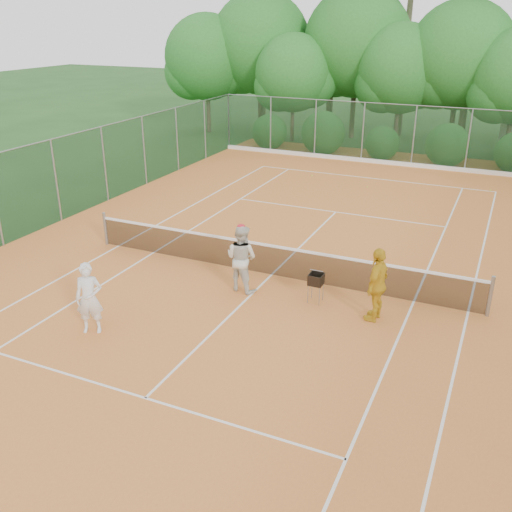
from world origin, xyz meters
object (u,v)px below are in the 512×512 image
at_px(player_white, 89,298).
at_px(player_center_grp, 241,258).
at_px(ball_hopper, 316,280).
at_px(player_yellow, 377,284).

xyz_separation_m(player_white, player_center_grp, (2.27, 3.53, 0.07)).
xyz_separation_m(player_white, ball_hopper, (4.37, 3.67, -0.24)).
height_order(player_white, player_yellow, player_yellow).
relative_size(player_white, ball_hopper, 2.19).
height_order(player_center_grp, player_yellow, player_center_grp).
distance_m(player_center_grp, player_yellow, 3.75).
bearing_deg(player_yellow, ball_hopper, -91.53).
bearing_deg(ball_hopper, player_white, -123.77).
bearing_deg(ball_hopper, player_center_grp, -159.94).
height_order(player_yellow, ball_hopper, player_yellow).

